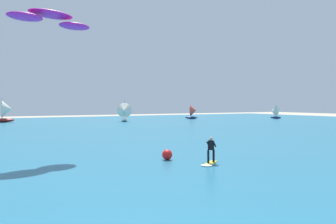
{
  "coord_description": "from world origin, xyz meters",
  "views": [
    {
      "loc": [
        -8.73,
        3.97,
        3.86
      ],
      "look_at": [
        0.86,
        21.37,
        3.34
      ],
      "focal_mm": 32.29,
      "sensor_mm": 36.0,
      "label": 1
    }
  ],
  "objects_px": {
    "kite": "(51,19)",
    "marker_buoy": "(167,155)",
    "sailboat_far_right": "(124,112)",
    "sailboat_near_shore": "(274,112)",
    "kitesurfer": "(210,154)",
    "sailboat_outermost": "(193,112)",
    "sailboat_trailing": "(6,111)"
  },
  "relations": [
    {
      "from": "sailboat_trailing",
      "to": "sailboat_near_shore",
      "type": "height_order",
      "value": "sailboat_trailing"
    },
    {
      "from": "kitesurfer",
      "to": "kite",
      "type": "height_order",
      "value": "kite"
    },
    {
      "from": "sailboat_outermost",
      "to": "marker_buoy",
      "type": "height_order",
      "value": "sailboat_outermost"
    },
    {
      "from": "kite",
      "to": "sailboat_trailing",
      "type": "bearing_deg",
      "value": 92.9
    },
    {
      "from": "sailboat_near_shore",
      "to": "sailboat_outermost",
      "type": "bearing_deg",
      "value": 155.84
    },
    {
      "from": "kite",
      "to": "marker_buoy",
      "type": "xyz_separation_m",
      "value": [
        6.52,
        -5.7,
        -9.62
      ]
    },
    {
      "from": "sailboat_outermost",
      "to": "sailboat_near_shore",
      "type": "distance_m",
      "value": 21.45
    },
    {
      "from": "kite",
      "to": "sailboat_near_shore",
      "type": "bearing_deg",
      "value": 28.55
    },
    {
      "from": "sailboat_far_right",
      "to": "sailboat_near_shore",
      "type": "height_order",
      "value": "sailboat_far_right"
    },
    {
      "from": "sailboat_near_shore",
      "to": "marker_buoy",
      "type": "bearing_deg",
      "value": -144.26
    },
    {
      "from": "kitesurfer",
      "to": "marker_buoy",
      "type": "xyz_separation_m",
      "value": [
        -1.72,
        2.49,
        -0.25
      ]
    },
    {
      "from": "sailboat_near_shore",
      "to": "kitesurfer",
      "type": "bearing_deg",
      "value": -141.6
    },
    {
      "from": "kitesurfer",
      "to": "sailboat_near_shore",
      "type": "distance_m",
      "value": 65.05
    },
    {
      "from": "sailboat_near_shore",
      "to": "sailboat_trailing",
      "type": "bearing_deg",
      "value": 165.67
    },
    {
      "from": "sailboat_far_right",
      "to": "marker_buoy",
      "type": "distance_m",
      "value": 45.88
    },
    {
      "from": "sailboat_outermost",
      "to": "sailboat_near_shore",
      "type": "height_order",
      "value": "sailboat_outermost"
    },
    {
      "from": "kitesurfer",
      "to": "marker_buoy",
      "type": "height_order",
      "value": "kitesurfer"
    },
    {
      "from": "sailboat_far_right",
      "to": "sailboat_trailing",
      "type": "xyz_separation_m",
      "value": [
        -22.37,
        9.83,
        0.26
      ]
    },
    {
      "from": "sailboat_trailing",
      "to": "marker_buoy",
      "type": "relative_size",
      "value": 7.33
    },
    {
      "from": "sailboat_outermost",
      "to": "kitesurfer",
      "type": "bearing_deg",
      "value": -122.56
    },
    {
      "from": "sailboat_trailing",
      "to": "sailboat_near_shore",
      "type": "xyz_separation_m",
      "value": [
        61.64,
        -15.75,
        -0.64
      ]
    },
    {
      "from": "kite",
      "to": "marker_buoy",
      "type": "relative_size",
      "value": 9.05
    },
    {
      "from": "sailboat_trailing",
      "to": "sailboat_near_shore",
      "type": "distance_m",
      "value": 63.62
    },
    {
      "from": "kite",
      "to": "sailboat_far_right",
      "type": "xyz_separation_m",
      "value": [
        19.94,
        38.13,
        -7.9
      ]
    },
    {
      "from": "sailboat_outermost",
      "to": "marker_buoy",
      "type": "distance_m",
      "value": 57.26
    },
    {
      "from": "sailboat_far_right",
      "to": "sailboat_near_shore",
      "type": "distance_m",
      "value": 39.71
    },
    {
      "from": "sailboat_trailing",
      "to": "sailboat_outermost",
      "type": "xyz_separation_m",
      "value": [
        42.07,
        -6.97,
        -0.55
      ]
    },
    {
      "from": "kitesurfer",
      "to": "sailboat_trailing",
      "type": "xyz_separation_m",
      "value": [
        -10.67,
        56.15,
        1.74
      ]
    },
    {
      "from": "sailboat_far_right",
      "to": "marker_buoy",
      "type": "bearing_deg",
      "value": -107.03
    },
    {
      "from": "kite",
      "to": "sailboat_outermost",
      "type": "bearing_deg",
      "value": 45.96
    },
    {
      "from": "kitesurfer",
      "to": "sailboat_outermost",
      "type": "bearing_deg",
      "value": 57.44
    },
    {
      "from": "kitesurfer",
      "to": "kite",
      "type": "bearing_deg",
      "value": 135.17
    }
  ]
}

